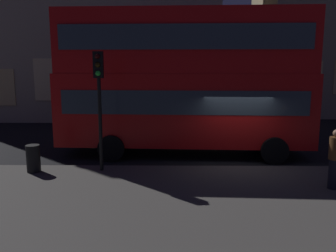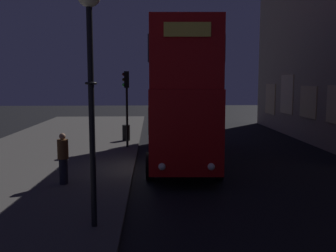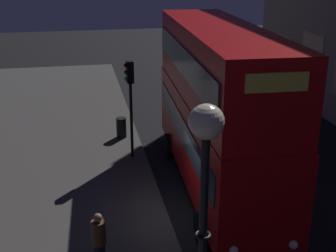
% 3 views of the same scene
% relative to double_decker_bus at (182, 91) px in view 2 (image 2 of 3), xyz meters
% --- Properties ---
extents(ground_plane, '(80.00, 80.00, 0.00)m').
position_rel_double_decker_bus_xyz_m(ground_plane, '(1.94, -1.28, -3.16)').
color(ground_plane, black).
extents(sidewalk_slab, '(44.00, 8.45, 0.12)m').
position_rel_double_decker_bus_xyz_m(sidewalk_slab, '(1.94, -6.29, -3.10)').
color(sidewalk_slab, '#423F3D').
rests_on(sidewalk_slab, ground).
extents(double_decker_bus, '(10.18, 3.10, 5.72)m').
position_rel_double_decker_bus_xyz_m(double_decker_bus, '(0.00, 0.00, 0.00)').
color(double_decker_bus, '#B20F0F').
rests_on(double_decker_bus, ground).
extents(traffic_light_near_kerb, '(0.34, 0.37, 3.97)m').
position_rel_double_decker_bus_xyz_m(traffic_light_near_kerb, '(-2.87, -2.64, -0.19)').
color(traffic_light_near_kerb, black).
rests_on(traffic_light_near_kerb, sidewalk_slab).
extents(street_lamp, '(0.55, 0.55, 5.68)m').
position_rel_double_decker_bus_xyz_m(street_lamp, '(7.99, -2.74, 1.27)').
color(street_lamp, black).
rests_on(street_lamp, sidewalk_slab).
extents(pedestrian, '(0.37, 0.37, 1.74)m').
position_rel_double_decker_bus_xyz_m(pedestrian, '(4.19, -4.33, -2.15)').
color(pedestrian, black).
rests_on(pedestrian, sidewalk_slab).
extents(litter_bin, '(0.45, 0.45, 0.91)m').
position_rel_double_decker_bus_xyz_m(litter_bin, '(-5.11, -2.84, -2.59)').
color(litter_bin, black).
rests_on(litter_bin, sidewalk_slab).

